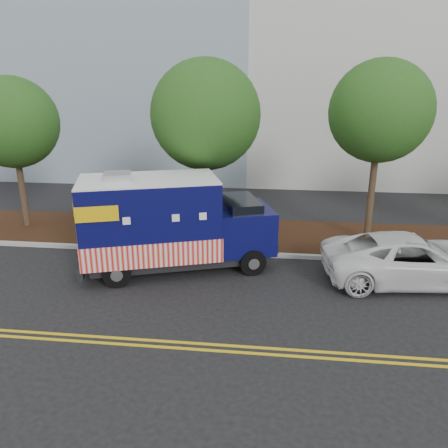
# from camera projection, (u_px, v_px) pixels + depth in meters

# --- Properties ---
(ground) EXTENTS (120.00, 120.00, 0.00)m
(ground) POSITION_uv_depth(u_px,v_px,m) (166.00, 268.00, 15.29)
(ground) COLOR black
(ground) RESTS_ON ground
(curb) EXTENTS (120.00, 0.18, 0.15)m
(curb) POSITION_uv_depth(u_px,v_px,m) (175.00, 251.00, 16.59)
(curb) COLOR #9E9E99
(curb) RESTS_ON ground
(mulch_strip) EXTENTS (120.00, 4.00, 0.15)m
(mulch_strip) POSITION_uv_depth(u_px,v_px,m) (186.00, 233.00, 18.57)
(mulch_strip) COLOR black
(mulch_strip) RESTS_ON ground
(centerline_near) EXTENTS (120.00, 0.10, 0.01)m
(centerline_near) POSITION_uv_depth(u_px,v_px,m) (124.00, 338.00, 11.10)
(centerline_near) COLOR gold
(centerline_near) RESTS_ON ground
(centerline_far) EXTENTS (120.00, 0.10, 0.01)m
(centerline_far) POSITION_uv_depth(u_px,v_px,m) (120.00, 344.00, 10.86)
(centerline_far) COLOR gold
(centerline_far) RESTS_ON ground
(tree_a) EXTENTS (3.73, 3.73, 6.45)m
(tree_a) POSITION_uv_depth(u_px,v_px,m) (12.00, 123.00, 17.90)
(tree_a) COLOR #38281C
(tree_a) RESTS_ON ground
(tree_b) EXTENTS (4.21, 4.21, 7.09)m
(tree_b) POSITION_uv_depth(u_px,v_px,m) (206.00, 115.00, 16.65)
(tree_b) COLOR #38281C
(tree_b) RESTS_ON ground
(tree_c) EXTENTS (3.77, 3.77, 7.04)m
(tree_c) POSITION_uv_depth(u_px,v_px,m) (380.00, 112.00, 16.02)
(tree_c) COLOR #38281C
(tree_c) RESTS_ON ground
(sign_post) EXTENTS (0.06, 0.06, 2.40)m
(sign_post) POSITION_uv_depth(u_px,v_px,m) (97.00, 218.00, 16.75)
(sign_post) COLOR #473828
(sign_post) RESTS_ON ground
(food_truck) EXTENTS (6.94, 4.29, 3.45)m
(food_truck) POSITION_uv_depth(u_px,v_px,m) (168.00, 226.00, 14.76)
(food_truck) COLOR black
(food_truck) RESTS_ON ground
(white_car) EXTENTS (5.81, 3.11, 1.55)m
(white_car) POSITION_uv_depth(u_px,v_px,m) (411.00, 259.00, 14.04)
(white_car) COLOR white
(white_car) RESTS_ON ground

